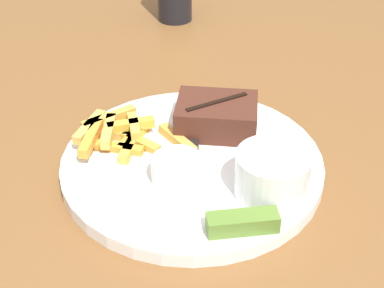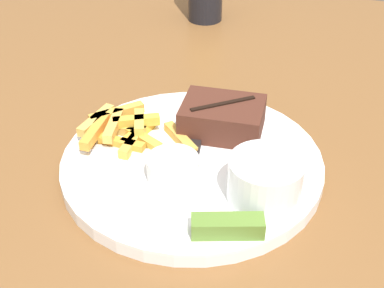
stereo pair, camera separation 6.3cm
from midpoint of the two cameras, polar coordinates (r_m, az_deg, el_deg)
dining_table at (r=0.69m, az=-2.62°, el=-6.94°), size 1.53×1.32×0.76m
dinner_plate at (r=0.65m, az=-2.79°, el=-2.19°), size 0.31×0.31×0.02m
steak_portion at (r=0.68m, az=-0.01°, el=2.94°), size 0.11×0.08×0.04m
fries_pile at (r=0.67m, az=-10.03°, el=0.94°), size 0.15×0.11×0.02m
coleslaw_cup at (r=0.58m, az=5.48°, el=-3.07°), size 0.08×0.08×0.05m
dipping_sauce_cup at (r=0.60m, az=-4.58°, el=-2.77°), size 0.06×0.06×0.03m
pickle_spear at (r=0.54m, az=2.09°, el=-8.51°), size 0.08×0.04×0.02m
fork_utensil at (r=0.65m, az=-10.15°, el=-1.32°), size 0.13×0.03×0.00m
knife_utensil at (r=0.67m, az=-2.58°, el=0.78°), size 0.05×0.17×0.01m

